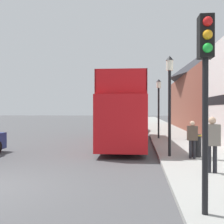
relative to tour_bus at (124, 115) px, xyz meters
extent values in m
plane|color=#4C4C4F|center=(-3.43, 10.58, -1.88)|extent=(144.00, 144.00, 0.00)
cube|color=#999993|center=(3.73, 7.58, -1.81)|extent=(3.77, 108.00, 0.14)
cube|color=brown|center=(8.61, 13.29, 1.08)|extent=(6.00, 22.26, 5.92)
pyramid|color=#2D2D33|center=(8.61, 13.29, 5.58)|extent=(6.00, 22.26, 3.08)
cube|color=red|center=(0.00, -0.13, -0.28)|extent=(2.70, 11.54, 2.67)
cube|color=white|center=(0.02, -0.70, -0.14)|extent=(2.59, 6.37, 0.45)
cube|color=black|center=(0.00, -0.13, 0.56)|extent=(2.71, 10.62, 0.70)
cube|color=red|center=(0.00, -0.13, 1.11)|extent=(2.68, 10.62, 0.10)
cube|color=red|center=(-1.17, -0.16, 1.70)|extent=(0.33, 10.56, 1.08)
cube|color=red|center=(1.18, -0.10, 1.70)|extent=(0.33, 10.56, 1.08)
cube|color=red|center=(0.13, -5.38, 1.70)|extent=(2.42, 0.13, 1.08)
cube|color=red|center=(-0.11, 4.35, 1.70)|extent=(2.46, 1.67, 1.08)
cylinder|color=black|center=(-1.17, 3.40, -1.39)|extent=(0.30, 0.99, 0.99)
cylinder|color=black|center=(1.00, 3.46, -1.39)|extent=(0.30, 0.99, 0.99)
cylinder|color=black|center=(-1.00, -3.49, -1.39)|extent=(0.30, 0.99, 0.99)
cylinder|color=black|center=(1.17, -3.43, -1.39)|extent=(0.30, 0.99, 0.99)
cube|color=maroon|center=(0.68, 9.50, -1.35)|extent=(1.84, 4.57, 0.69)
cube|color=black|center=(0.68, 9.37, -0.77)|extent=(1.62, 2.19, 0.46)
cylinder|color=black|center=(-0.17, 10.91, -1.54)|extent=(0.20, 0.69, 0.69)
cylinder|color=black|center=(1.52, 10.92, -1.54)|extent=(0.20, 0.69, 0.69)
cylinder|color=black|center=(-0.16, 8.09, -1.54)|extent=(0.20, 0.69, 0.69)
cylinder|color=black|center=(1.53, 8.09, -1.54)|extent=(0.20, 0.69, 0.69)
cylinder|color=#232328|center=(3.29, -8.33, -1.29)|extent=(0.14, 0.14, 0.90)
cylinder|color=#232328|center=(3.48, -8.33, -1.29)|extent=(0.14, 0.14, 0.90)
cube|color=gray|center=(3.38, -8.33, -0.48)|extent=(0.49, 0.27, 0.71)
sphere|color=tan|center=(3.38, -8.33, 0.00)|extent=(0.25, 0.25, 0.25)
cylinder|color=#232328|center=(3.16, -5.79, -1.35)|extent=(0.12, 0.12, 0.78)
cylinder|color=#232328|center=(3.33, -5.79, -1.35)|extent=(0.12, 0.12, 0.78)
cube|color=#4C3D33|center=(3.24, -5.79, -0.65)|extent=(0.42, 0.23, 0.62)
sphere|color=tan|center=(3.24, -5.79, -0.23)|extent=(0.22, 0.22, 0.22)
cylinder|color=black|center=(2.28, -11.92, -0.18)|extent=(0.12, 0.12, 3.12)
cube|color=black|center=(2.28, -11.92, 1.81)|extent=(0.28, 0.31, 0.85)
sphere|color=red|center=(2.28, -12.09, 2.06)|extent=(0.19, 0.19, 0.19)
sphere|color=orange|center=(2.28, -12.09, 1.81)|extent=(0.19, 0.19, 0.19)
sphere|color=green|center=(2.28, -12.09, 1.55)|extent=(0.19, 0.19, 0.19)
cylinder|color=black|center=(2.34, -5.30, 0.19)|extent=(0.13, 0.13, 3.87)
cylinder|color=silver|center=(2.34, -5.30, 2.35)|extent=(0.32, 0.32, 0.45)
cone|color=black|center=(2.34, -5.30, 2.69)|extent=(0.35, 0.35, 0.22)
cylinder|color=black|center=(2.40, 2.27, 0.11)|extent=(0.13, 0.13, 3.70)
cylinder|color=silver|center=(2.40, 2.27, 2.18)|extent=(0.32, 0.32, 0.45)
cone|color=black|center=(2.40, 2.27, 2.52)|extent=(0.35, 0.35, 0.22)
cylinder|color=black|center=(3.51, -5.33, -1.24)|extent=(0.44, 0.44, 1.00)
cylinder|color=#B28E1E|center=(3.51, -5.33, -0.78)|extent=(0.48, 0.48, 0.06)
camera|label=1|loc=(0.97, -17.32, 0.35)|focal=42.00mm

